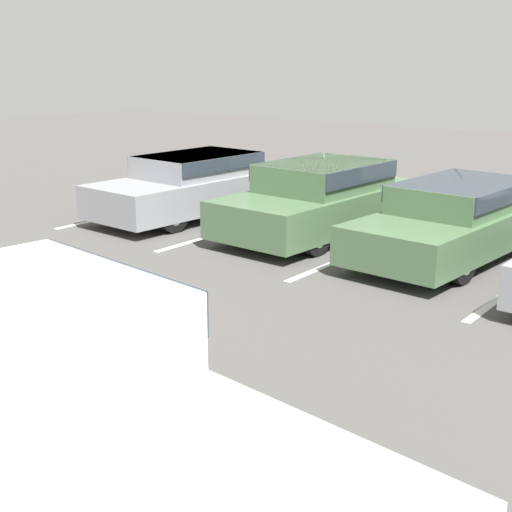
{
  "coord_description": "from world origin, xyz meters",
  "views": [
    {
      "loc": [
        4.11,
        -1.38,
        3.13
      ],
      "look_at": [
        -0.58,
        4.66,
        1.0
      ],
      "focal_mm": 50.0,
      "sensor_mm": 36.0,
      "label": 1
    }
  ],
  "objects_px": {
    "pickup_truck": "(31,426)",
    "parked_sedan_b": "(322,196)",
    "parked_sedan_a": "(196,183)",
    "wheel_stop_curb": "(305,191)",
    "parked_sedan_c": "(459,216)"
  },
  "relations": [
    {
      "from": "parked_sedan_a",
      "to": "parked_sedan_c",
      "type": "height_order",
      "value": "parked_sedan_a"
    },
    {
      "from": "parked_sedan_b",
      "to": "wheel_stop_curb",
      "type": "height_order",
      "value": "parked_sedan_b"
    },
    {
      "from": "parked_sedan_b",
      "to": "parked_sedan_a",
      "type": "bearing_deg",
      "value": -82.96
    },
    {
      "from": "parked_sedan_a",
      "to": "wheel_stop_curb",
      "type": "height_order",
      "value": "parked_sedan_a"
    },
    {
      "from": "parked_sedan_a",
      "to": "parked_sedan_b",
      "type": "bearing_deg",
      "value": 97.46
    },
    {
      "from": "parked_sedan_b",
      "to": "parked_sedan_c",
      "type": "distance_m",
      "value": 2.58
    },
    {
      "from": "pickup_truck",
      "to": "parked_sedan_b",
      "type": "bearing_deg",
      "value": 117.44
    },
    {
      "from": "wheel_stop_curb",
      "to": "parked_sedan_b",
      "type": "bearing_deg",
      "value": -51.81
    },
    {
      "from": "parked_sedan_b",
      "to": "parked_sedan_c",
      "type": "relative_size",
      "value": 0.93
    },
    {
      "from": "pickup_truck",
      "to": "parked_sedan_c",
      "type": "relative_size",
      "value": 1.19
    },
    {
      "from": "parked_sedan_b",
      "to": "wheel_stop_curb",
      "type": "relative_size",
      "value": 2.34
    },
    {
      "from": "parked_sedan_a",
      "to": "parked_sedan_b",
      "type": "xyz_separation_m",
      "value": [
        2.9,
        0.22,
        0.03
      ]
    },
    {
      "from": "parked_sedan_a",
      "to": "wheel_stop_curb",
      "type": "relative_size",
      "value": 2.44
    },
    {
      "from": "pickup_truck",
      "to": "parked_sedan_c",
      "type": "height_order",
      "value": "pickup_truck"
    },
    {
      "from": "parked_sedan_a",
      "to": "parked_sedan_b",
      "type": "relative_size",
      "value": 1.04
    }
  ]
}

